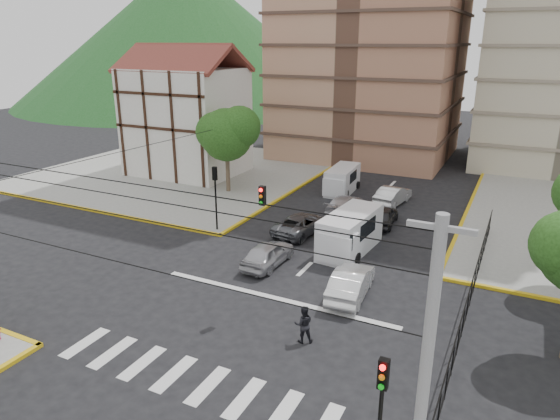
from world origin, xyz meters
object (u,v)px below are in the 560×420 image
Objects in this scene: car_silver_front_left at (268,254)px; van_right_lane at (349,234)px; van_left_lane at (341,181)px; traffic_light_se at (381,405)px; pedestrian_crosswalk at (304,324)px; traffic_light_nw at (215,188)px; car_white_front_right at (351,282)px.

van_right_lane is at bearing -131.97° from car_silver_front_left.
van_right_lane is at bearing -71.32° from van_left_lane.
traffic_light_se reaches higher than pedestrian_crosswalk.
pedestrian_crosswalk is (6.15, -21.98, -0.20)m from van_left_lane.
traffic_light_nw is at bearing 135.00° from traffic_light_se.
traffic_light_nw is 0.77× the size of van_right_lane.
traffic_light_se is 30.28m from van_left_lane.
traffic_light_nw is 1.04× the size of car_silver_front_left.
traffic_light_nw is 14.44m from pedestrian_crosswalk.
van_right_lane is 1.35× the size of car_silver_front_left.
traffic_light_se and traffic_light_nw have the same top height.
traffic_light_nw reaches higher than van_right_lane.
pedestrian_crosswalk is (-4.95, 6.11, -2.25)m from traffic_light_se.
van_left_lane is 1.07× the size of car_white_front_right.
traffic_light_se reaches higher than van_right_lane.
traffic_light_se is 0.90× the size of van_left_lane.
car_white_front_right is at bearing 112.06° from traffic_light_se.
van_left_lane is 1.16× the size of car_silver_front_left.
traffic_light_nw is 13.44m from van_left_lane.
van_right_lane reaches higher than van_left_lane.
van_left_lane is 18.40m from car_white_front_right.
pedestrian_crosswalk is at bearing -76.89° from van_right_lane.
van_left_lane reaches higher than car_white_front_right.
traffic_light_se reaches higher than car_silver_front_left.
car_silver_front_left is at bearing -128.17° from van_right_lane.
traffic_light_nw is (-15.60, 15.60, 0.00)m from traffic_light_se.
car_silver_front_left is at bearing -18.99° from car_white_front_right.
van_left_lane reaches higher than pedestrian_crosswalk.
traffic_light_nw is 0.90× the size of van_left_lane.
car_white_front_right is (5.51, -1.39, 0.03)m from car_silver_front_left.
pedestrian_crosswalk reaches higher than car_white_front_right.
van_left_lane is (-4.73, 11.95, -0.16)m from van_right_lane.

